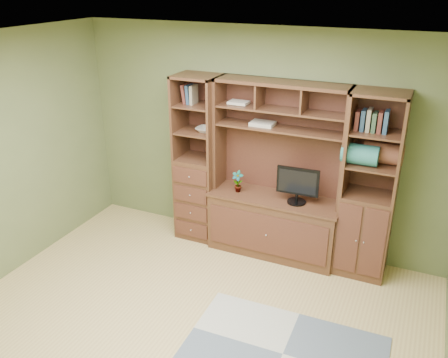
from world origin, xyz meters
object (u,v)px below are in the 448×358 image
at_px(center_hutch, 276,174).
at_px(right_tower, 369,188).
at_px(left_tower, 198,159).
at_px(monitor, 298,179).

bearing_deg(center_hutch, right_tower, 2.23).
relative_size(left_tower, right_tower, 1.00).
xyz_separation_m(center_hutch, right_tower, (1.02, 0.04, 0.00)).
distance_m(left_tower, monitor, 1.27).
distance_m(center_hutch, monitor, 0.27).
bearing_deg(monitor, left_tower, 174.17).
bearing_deg(center_hutch, left_tower, 177.71).
bearing_deg(right_tower, left_tower, 180.00).
bearing_deg(left_tower, right_tower, 0.00).
relative_size(center_hutch, left_tower, 1.00).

